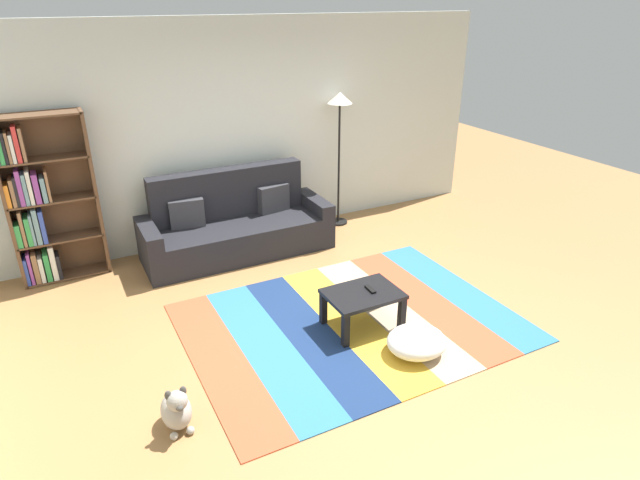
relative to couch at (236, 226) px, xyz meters
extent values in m
plane|color=#9E7042|center=(0.40, -2.02, -0.34)|extent=(14.00, 14.00, 0.00)
cube|color=silver|center=(0.40, 0.53, 1.01)|extent=(6.80, 0.10, 2.70)
cube|color=#C64C2D|center=(-0.89, -2.04, -0.33)|extent=(0.44, 2.30, 0.01)
cube|color=teal|center=(-0.45, -2.04, -0.33)|extent=(0.44, 2.30, 0.01)
cube|color=navy|center=(0.00, -2.04, -0.33)|extent=(0.44, 2.30, 0.01)
cube|color=gold|center=(0.44, -2.04, -0.33)|extent=(0.44, 2.30, 0.01)
cube|color=tan|center=(0.88, -2.04, -0.33)|extent=(0.44, 2.30, 0.01)
cube|color=#C64C2D|center=(1.32, -2.04, -0.33)|extent=(0.44, 2.30, 0.01)
cube|color=teal|center=(1.76, -2.04, -0.33)|extent=(0.44, 2.30, 0.01)
cube|color=black|center=(0.00, -0.07, -0.14)|extent=(1.90, 0.80, 0.40)
cube|color=black|center=(0.00, 0.23, 0.36)|extent=(1.90, 0.20, 0.60)
cube|color=black|center=(-1.04, -0.07, -0.06)|extent=(0.18, 0.80, 0.56)
cube|color=black|center=(1.04, -0.07, -0.06)|extent=(0.18, 0.80, 0.56)
cube|color=#333338|center=(-0.55, 0.11, 0.22)|extent=(0.42, 0.19, 0.36)
cube|color=#333338|center=(0.55, 0.11, 0.22)|extent=(0.42, 0.19, 0.36)
cube|color=brown|center=(-2.35, 0.28, 0.58)|extent=(0.04, 0.28, 1.83)
cube|color=brown|center=(-1.48, 0.28, 0.58)|extent=(0.04, 0.28, 1.83)
cube|color=brown|center=(-1.91, 0.41, 0.58)|extent=(0.90, 0.01, 1.83)
cube|color=brown|center=(-1.91, 0.28, -0.32)|extent=(0.86, 0.28, 0.02)
cube|color=brown|center=(-1.91, 0.28, 0.13)|extent=(0.86, 0.28, 0.02)
cube|color=brown|center=(-1.91, 0.28, 0.58)|extent=(0.86, 0.28, 0.02)
cube|color=brown|center=(-1.91, 0.28, 1.03)|extent=(0.86, 0.28, 0.02)
cube|color=brown|center=(-1.91, 0.28, 1.48)|extent=(0.86, 0.28, 0.02)
cube|color=#334CB2|center=(-2.31, 0.26, -0.16)|extent=(0.03, 0.23, 0.30)
cube|color=purple|center=(-2.27, 0.26, -0.13)|extent=(0.03, 0.22, 0.36)
cube|color=#8C6647|center=(-2.22, 0.23, -0.14)|extent=(0.05, 0.17, 0.34)
cube|color=silver|center=(-2.17, 0.26, -0.16)|extent=(0.04, 0.23, 0.29)
cube|color=green|center=(-2.11, 0.27, -0.15)|extent=(0.05, 0.24, 0.32)
cube|color=silver|center=(-2.04, 0.25, -0.11)|extent=(0.05, 0.21, 0.39)
cube|color=black|center=(-1.99, 0.25, -0.17)|extent=(0.04, 0.20, 0.28)
cube|color=green|center=(-2.30, 0.25, 0.27)|extent=(0.05, 0.20, 0.25)
cube|color=#8C6647|center=(-2.25, 0.25, 0.33)|extent=(0.03, 0.21, 0.39)
cube|color=green|center=(-2.20, 0.26, 0.30)|extent=(0.05, 0.23, 0.31)
cube|color=#668C99|center=(-2.16, 0.26, 0.31)|extent=(0.03, 0.24, 0.34)
cube|color=#668C99|center=(-2.12, 0.24, 0.34)|extent=(0.05, 0.18, 0.39)
cube|color=#334CB2|center=(-2.06, 0.25, 0.32)|extent=(0.04, 0.21, 0.36)
cube|color=orange|center=(-2.31, 0.25, 0.71)|extent=(0.04, 0.20, 0.24)
cube|color=#8C6647|center=(-2.26, 0.27, 0.73)|extent=(0.04, 0.25, 0.29)
cube|color=black|center=(-2.22, 0.24, 0.74)|extent=(0.03, 0.18, 0.31)
cube|color=purple|center=(-2.19, 0.24, 0.77)|extent=(0.04, 0.19, 0.37)
cube|color=#668C99|center=(-2.14, 0.25, 0.75)|extent=(0.04, 0.21, 0.33)
cube|color=silver|center=(-2.10, 0.27, 0.77)|extent=(0.04, 0.24, 0.35)
cube|color=purple|center=(-2.04, 0.26, 0.75)|extent=(0.05, 0.22, 0.31)
cube|color=#668C99|center=(-1.98, 0.25, 0.72)|extent=(0.04, 0.21, 0.27)
cube|color=#8C6647|center=(-1.93, 0.27, 0.75)|extent=(0.03, 0.25, 0.33)
cube|color=black|center=(-2.24, 0.27, 1.20)|extent=(0.03, 0.25, 0.31)
cube|color=#8C6647|center=(-2.20, 0.26, 1.19)|extent=(0.03, 0.22, 0.31)
cube|color=silver|center=(-2.17, 0.25, 1.18)|extent=(0.03, 0.21, 0.29)
cube|color=red|center=(-2.12, 0.23, 1.22)|extent=(0.04, 0.17, 0.37)
cube|color=#8C6647|center=(-2.07, 0.25, 1.21)|extent=(0.03, 0.21, 0.34)
cube|color=black|center=(0.50, -2.13, 0.02)|extent=(0.69, 0.51, 0.04)
cube|color=black|center=(0.19, -2.35, -0.16)|extent=(0.06, 0.06, 0.33)
cube|color=black|center=(0.81, -2.35, -0.16)|extent=(0.06, 0.06, 0.33)
cube|color=black|center=(0.19, -1.92, -0.16)|extent=(0.06, 0.06, 0.33)
cube|color=black|center=(0.81, -1.92, -0.16)|extent=(0.06, 0.06, 0.33)
ellipsoid|color=white|center=(0.70, -2.72, -0.21)|extent=(0.54, 0.49, 0.22)
ellipsoid|color=#9E998E|center=(-1.39, -2.62, -0.21)|extent=(0.22, 0.30, 0.26)
sphere|color=#9E998E|center=(-1.39, -2.72, -0.03)|extent=(0.15, 0.15, 0.15)
ellipsoid|color=#474440|center=(-1.39, -2.78, -0.04)|extent=(0.06, 0.07, 0.05)
ellipsoid|color=#474440|center=(-1.45, -2.70, 0.02)|extent=(0.05, 0.04, 0.08)
ellipsoid|color=#474440|center=(-1.34, -2.70, 0.02)|extent=(0.05, 0.04, 0.08)
sphere|color=#9E998E|center=(-1.45, -2.75, -0.31)|extent=(0.06, 0.06, 0.06)
sphere|color=#9E998E|center=(-1.33, -2.75, -0.31)|extent=(0.06, 0.06, 0.06)
cylinder|color=black|center=(1.56, 0.22, -0.32)|extent=(0.26, 0.26, 0.02)
cylinder|color=black|center=(1.56, 0.22, 0.50)|extent=(0.03, 0.03, 1.62)
cone|color=white|center=(1.56, 0.22, 1.38)|extent=(0.32, 0.32, 0.14)
cube|color=black|center=(0.58, -2.13, 0.05)|extent=(0.05, 0.15, 0.02)
camera|label=1|loc=(-1.87, -5.82, 2.57)|focal=30.19mm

